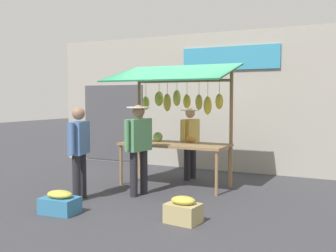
{
  "coord_description": "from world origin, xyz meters",
  "views": [
    {
      "loc": [
        -3.47,
        7.29,
        1.81
      ],
      "look_at": [
        0.0,
        0.3,
        1.25
      ],
      "focal_mm": 42.81,
      "sensor_mm": 36.0,
      "label": 1
    }
  ],
  "objects_px": {
    "shopper_in_grey_tee": "(79,146)",
    "produce_crate_side": "(60,203)",
    "vendor_with_sunhat": "(190,138)",
    "produce_crate_near": "(183,211)",
    "market_stall": "(175,110)",
    "shopper_with_ponytail": "(139,142)"
  },
  "relations": [
    {
      "from": "vendor_with_sunhat",
      "to": "shopper_in_grey_tee",
      "type": "xyz_separation_m",
      "value": [
        1.07,
        2.47,
        0.03
      ]
    },
    {
      "from": "market_stall",
      "to": "shopper_in_grey_tee",
      "type": "relative_size",
      "value": 1.53
    },
    {
      "from": "produce_crate_near",
      "to": "produce_crate_side",
      "type": "bearing_deg",
      "value": 12.51
    },
    {
      "from": "market_stall",
      "to": "produce_crate_side",
      "type": "height_order",
      "value": "market_stall"
    },
    {
      "from": "market_stall",
      "to": "shopper_with_ponytail",
      "type": "xyz_separation_m",
      "value": [
        0.24,
        1.06,
        -0.56
      ]
    },
    {
      "from": "produce_crate_near",
      "to": "produce_crate_side",
      "type": "relative_size",
      "value": 0.87
    },
    {
      "from": "produce_crate_near",
      "to": "produce_crate_side",
      "type": "xyz_separation_m",
      "value": [
        1.92,
        0.43,
        -0.01
      ]
    },
    {
      "from": "vendor_with_sunhat",
      "to": "produce_crate_side",
      "type": "relative_size",
      "value": 2.65
    },
    {
      "from": "market_stall",
      "to": "produce_crate_side",
      "type": "xyz_separation_m",
      "value": [
        0.75,
        2.62,
        -1.39
      ]
    },
    {
      "from": "vendor_with_sunhat",
      "to": "produce_crate_side",
      "type": "distance_m",
      "value": 3.47
    },
    {
      "from": "shopper_with_ponytail",
      "to": "produce_crate_side",
      "type": "xyz_separation_m",
      "value": [
        0.51,
        1.56,
        -0.83
      ]
    },
    {
      "from": "shopper_in_grey_tee",
      "to": "shopper_with_ponytail",
      "type": "bearing_deg",
      "value": -63.16
    },
    {
      "from": "shopper_with_ponytail",
      "to": "market_stall",
      "type": "bearing_deg",
      "value": -0.59
    },
    {
      "from": "market_stall",
      "to": "produce_crate_near",
      "type": "relative_size",
      "value": 4.86
    },
    {
      "from": "shopper_with_ponytail",
      "to": "produce_crate_side",
      "type": "bearing_deg",
      "value": 173.73
    },
    {
      "from": "market_stall",
      "to": "vendor_with_sunhat",
      "type": "bearing_deg",
      "value": -93.83
    },
    {
      "from": "shopper_in_grey_tee",
      "to": "produce_crate_side",
      "type": "xyz_separation_m",
      "value": [
        -0.27,
        0.82,
        -0.78
      ]
    },
    {
      "from": "market_stall",
      "to": "vendor_with_sunhat",
      "type": "relative_size",
      "value": 1.59
    },
    {
      "from": "shopper_in_grey_tee",
      "to": "shopper_with_ponytail",
      "type": "distance_m",
      "value": 1.07
    },
    {
      "from": "shopper_in_grey_tee",
      "to": "produce_crate_near",
      "type": "relative_size",
      "value": 3.18
    },
    {
      "from": "shopper_with_ponytail",
      "to": "produce_crate_side",
      "type": "distance_m",
      "value": 1.84
    },
    {
      "from": "shopper_in_grey_tee",
      "to": "produce_crate_near",
      "type": "height_order",
      "value": "shopper_in_grey_tee"
    }
  ]
}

